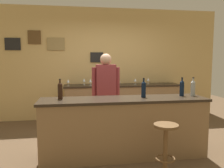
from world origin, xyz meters
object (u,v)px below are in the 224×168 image
wine_bottle_a (60,90)px  coffee_mug (117,83)px  wine_bottle_d (193,88)px  bartender (106,91)px  wine_glass_b (84,80)px  wine_bottle_c (182,88)px  wine_bottle_b (144,89)px  wine_glass_c (90,81)px  wine_glass_d (135,80)px  wine_glass_a (68,81)px  wine_glass_e (148,80)px  bar_stool (166,141)px

wine_bottle_a → coffee_mug: wine_bottle_a is taller
wine_bottle_a → wine_bottle_d: (2.13, -0.03, 0.00)m
bartender → wine_bottle_d: size_ratio=5.29×
bartender → wine_glass_b: bearing=104.6°
bartender → wine_bottle_d: 1.53m
wine_glass_b → coffee_mug: 0.82m
wine_bottle_c → wine_bottle_b: bearing=-177.3°
wine_glass_b → wine_glass_c: same height
wine_glass_b → wine_glass_d: 1.24m
wine_bottle_c → wine_glass_a: (-1.89, 1.89, -0.05)m
wine_bottle_a → coffee_mug: (1.24, 1.98, -0.11)m
wine_glass_a → wine_glass_d: 1.61m
wine_glass_c → coffee_mug: 0.68m
wine_glass_e → wine_glass_c: bearing=-176.7°
bar_stool → wine_glass_b: 3.00m
bartender → wine_bottle_a: 1.06m
wine_bottle_a → coffee_mug: 2.34m
coffee_mug → bartender: bearing=-109.5°
bar_stool → wine_glass_c: (-0.81, 2.63, 0.55)m
wine_bottle_d → wine_glass_d: wine_bottle_d is taller
wine_glass_a → coffee_mug: size_ratio=1.24×
wine_bottle_b → wine_bottle_d: bearing=0.4°
wine_glass_a → wine_glass_d: size_ratio=1.00×
bar_stool → wine_bottle_c: wine_bottle_c is taller
wine_bottle_b → wine_glass_e: (0.73, 2.01, -0.05)m
wine_bottle_c → wine_bottle_d: bearing=-7.9°
bartender → bar_stool: bartender is taller
wine_bottle_b → wine_glass_c: 2.05m
wine_glass_c → wine_glass_e: bearing=3.3°
bartender → bar_stool: bearing=-67.4°
wine_bottle_b → wine_glass_b: 2.26m
bar_stool → wine_glass_a: bearing=116.8°
wine_glass_d → wine_glass_e: 0.36m
coffee_mug → wine_bottle_c: bearing=-70.5°
wine_bottle_c → wine_glass_d: wine_bottle_c is taller
wine_glass_b → coffee_mug: (0.81, -0.07, -0.06)m
wine_bottle_d → wine_bottle_b: bearing=-179.6°
bar_stool → wine_glass_c: size_ratio=4.39×
bartender → coffee_mug: size_ratio=12.96×
wine_bottle_d → coffee_mug: 2.20m
wine_glass_c → wine_bottle_a: bearing=-106.9°
wine_bottle_c → wine_glass_d: bearing=98.4°
wine_bottle_a → wine_bottle_d: 2.13m
bartender → wine_glass_b: (-0.35, 1.36, 0.07)m
wine_glass_c → wine_glass_e: (1.45, 0.08, 0.00)m
wine_glass_b → wine_glass_e: size_ratio=1.00×
wine_glass_a → wine_glass_c: (0.52, 0.01, 0.00)m
wine_bottle_c → wine_glass_d: (-0.28, 1.90, -0.05)m
wine_bottle_c → coffee_mug: (-0.70, 1.99, -0.11)m
wine_bottle_d → wine_glass_a: (-2.07, 1.91, -0.05)m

